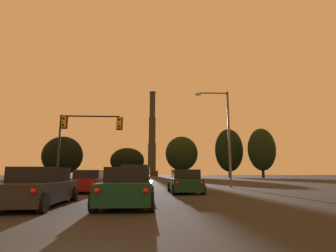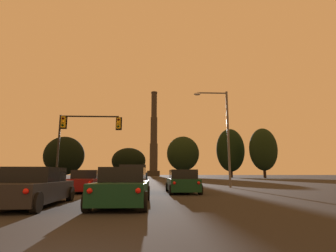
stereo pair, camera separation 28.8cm
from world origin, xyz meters
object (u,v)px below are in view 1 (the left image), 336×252
sedan_left_lane_front (88,182)px  sedan_center_lane_second (128,187)px  pickup_truck_center_lane_front (134,180)px  street_lamp (224,127)px  smokestack (152,142)px  hatchback_right_lane_front (185,182)px  traffic_light_overhead_left (80,131)px  sedan_left_lane_second (38,188)px

sedan_left_lane_front → sedan_center_lane_second: bearing=-67.5°
pickup_truck_center_lane_front → street_lamp: (7.70, 5.46, 4.58)m
pickup_truck_center_lane_front → smokestack: bearing=87.3°
hatchback_right_lane_front → pickup_truck_center_lane_front: (-3.28, 1.18, 0.14)m
pickup_truck_center_lane_front → traffic_light_overhead_left: (-5.52, 6.47, 4.26)m
smokestack → hatchback_right_lane_front: bearing=-88.7°
street_lamp → pickup_truck_center_lane_front: bearing=-144.7°
sedan_left_lane_front → traffic_light_overhead_left: traffic_light_overhead_left is taller
sedan_left_lane_second → smokestack: 138.72m
sedan_center_lane_second → smokestack: size_ratio=0.10×
traffic_light_overhead_left → pickup_truck_center_lane_front: bearing=-49.5°
sedan_center_lane_second → hatchback_right_lane_front: bearing=64.7°
sedan_left_lane_front → hatchback_right_lane_front: hatchback_right_lane_front is taller
sedan_left_lane_front → street_lamp: bearing=25.2°
sedan_left_lane_front → smokestack: (3.19, 129.77, 18.37)m
sedan_center_lane_second → sedan_left_lane_front: bearing=113.8°
sedan_center_lane_second → pickup_truck_center_lane_front: bearing=92.4°
pickup_truck_center_lane_front → traffic_light_overhead_left: bearing=127.8°
hatchback_right_lane_front → sedan_left_lane_second: 8.99m
hatchback_right_lane_front → traffic_light_overhead_left: size_ratio=0.63×
pickup_truck_center_lane_front → sedan_center_lane_second: bearing=-89.9°
sedan_left_lane_front → sedan_left_lane_second: 7.69m
pickup_truck_center_lane_front → street_lamp: 10.49m
traffic_light_overhead_left → sedan_left_lane_front: bearing=-68.5°
sedan_left_lane_front → sedan_center_lane_second: size_ratio=1.01×
pickup_truck_center_lane_front → sedan_left_lane_second: pickup_truck_center_lane_front is taller
sedan_left_lane_front → traffic_light_overhead_left: bearing=109.9°
sedan_left_lane_front → hatchback_right_lane_front: 6.39m
smokestack → sedan_center_lane_second: bearing=-89.9°
hatchback_right_lane_front → pickup_truck_center_lane_front: 3.49m
sedan_left_lane_second → traffic_light_overhead_left: 14.98m
sedan_center_lane_second → traffic_light_overhead_left: 15.73m
traffic_light_overhead_left → sedan_left_lane_second: bearing=-79.8°
sedan_left_lane_second → street_lamp: street_lamp is taller
smokestack → sedan_left_lane_front: bearing=-91.4°
hatchback_right_lane_front → pickup_truck_center_lane_front: pickup_truck_center_lane_front is taller
pickup_truck_center_lane_front → smokestack: smokestack is taller
smokestack → pickup_truck_center_lane_front: bearing=-90.1°
sedan_left_lane_front → smokestack: bearing=87.0°
hatchback_right_lane_front → sedan_left_lane_second: bearing=-135.4°
sedan_left_lane_second → smokestack: size_ratio=0.10×
sedan_left_lane_front → street_lamp: street_lamp is taller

